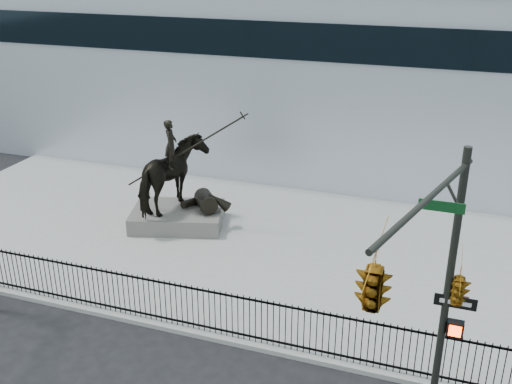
% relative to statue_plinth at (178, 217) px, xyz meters
% --- Properties ---
extents(ground, '(120.00, 120.00, 0.00)m').
position_rel_statue_plinth_xyz_m(ground, '(3.68, -7.63, -0.49)').
color(ground, black).
rests_on(ground, ground).
extents(plaza, '(30.00, 12.00, 0.15)m').
position_rel_statue_plinth_xyz_m(plaza, '(3.68, -0.63, -0.42)').
color(plaza, gray).
rests_on(plaza, ground).
extents(building, '(44.00, 14.00, 9.00)m').
position_rel_statue_plinth_xyz_m(building, '(3.68, 12.37, 4.01)').
color(building, silver).
rests_on(building, ground).
extents(picket_fence, '(22.10, 0.10, 1.50)m').
position_rel_statue_plinth_xyz_m(picket_fence, '(3.68, -6.38, 0.41)').
color(picket_fence, black).
rests_on(picket_fence, plaza).
extents(statue_plinth, '(4.20, 3.42, 0.68)m').
position_rel_statue_plinth_xyz_m(statue_plinth, '(0.00, 0.00, 0.00)').
color(statue_plinth, '#5F5C57').
rests_on(statue_plinth, plaza).
extents(equestrian_statue, '(4.51, 3.46, 3.96)m').
position_rel_statue_plinth_xyz_m(equestrian_statue, '(0.07, 0.02, 1.77)').
color(equestrian_statue, black).
rests_on(equestrian_statue, statue_plinth).
extents(traffic_signal_right, '(2.17, 6.86, 7.00)m').
position_rel_statue_plinth_xyz_m(traffic_signal_right, '(10.15, -9.63, 4.36)').
color(traffic_signal_right, black).
rests_on(traffic_signal_right, ground).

